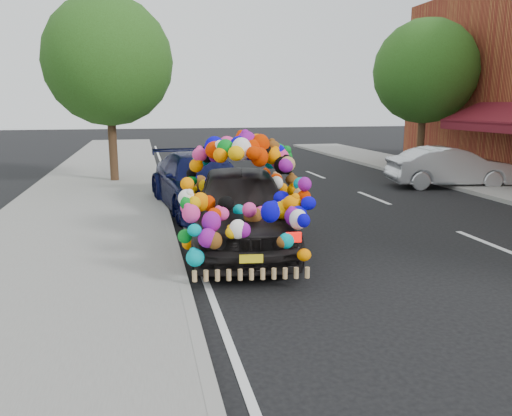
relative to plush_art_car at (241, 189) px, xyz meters
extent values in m
plane|color=black|center=(1.10, -0.90, -1.12)|extent=(100.00, 100.00, 0.00)
cube|color=gray|center=(-3.20, -0.90, -1.06)|extent=(4.00, 60.00, 0.12)
cube|color=gray|center=(-1.25, -0.90, -1.05)|extent=(0.15, 60.00, 0.13)
cube|color=#581019|center=(9.80, 5.10, 1.23)|extent=(1.62, 5.20, 0.75)
cube|color=#581019|center=(9.05, 5.10, 0.83)|extent=(0.06, 5.20, 0.35)
cylinder|color=#332114|center=(-2.70, 8.60, 0.25)|extent=(0.28, 0.28, 2.73)
sphere|color=#224412|center=(-2.70, 8.60, 2.91)|extent=(4.20, 4.20, 4.20)
cylinder|color=#332114|center=(9.10, 9.10, 0.20)|extent=(0.28, 0.28, 2.64)
sphere|color=#224412|center=(9.10, 9.10, 2.78)|extent=(4.00, 4.00, 4.00)
imported|color=black|center=(0.00, 0.00, -0.35)|extent=(2.38, 4.67, 1.52)
cube|color=red|center=(-0.91, -2.15, -0.34)|extent=(0.23, 0.09, 0.14)
cube|color=red|center=(0.31, -2.32, -0.34)|extent=(0.23, 0.09, 0.14)
cube|color=yellow|center=(-0.30, -2.24, -0.64)|extent=(0.34, 0.08, 0.12)
imported|color=#060A32|center=(-0.32, 3.60, -0.40)|extent=(2.63, 5.15, 1.43)
imported|color=#B5B7BD|center=(7.99, 5.37, -0.46)|extent=(4.13, 2.03, 1.30)
camera|label=1|loc=(-1.76, -8.91, 1.52)|focal=35.00mm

